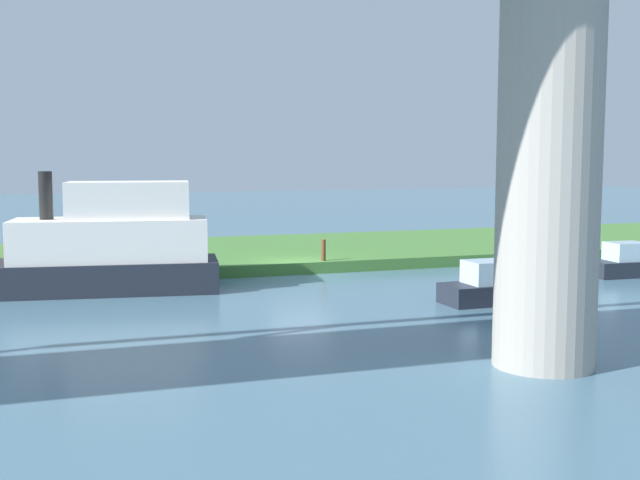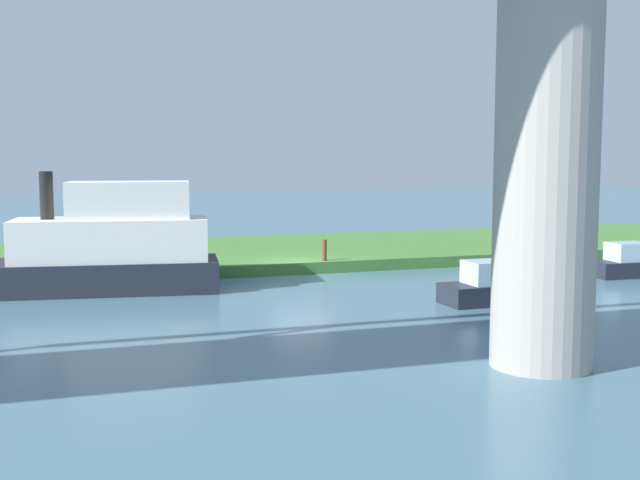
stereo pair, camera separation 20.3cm
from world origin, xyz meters
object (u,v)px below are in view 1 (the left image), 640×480
(riverboat_paddlewheel, at_px, (500,287))
(bridge_pylon, at_px, (549,140))
(person_on_bank, at_px, (160,248))
(motorboat_red, at_px, (635,264))
(mooring_post, at_px, (323,250))
(skiff_small, at_px, (106,247))

(riverboat_paddlewheel, bearing_deg, bridge_pylon, 65.24)
(person_on_bank, distance_m, riverboat_paddlewheel, 14.00)
(riverboat_paddlewheel, relative_size, motorboat_red, 1.01)
(bridge_pylon, distance_m, motorboat_red, 16.96)
(bridge_pylon, xyz_separation_m, mooring_post, (-0.07, -16.07, -4.37))
(mooring_post, relative_size, motorboat_red, 0.21)
(riverboat_paddlewheel, height_order, motorboat_red, riverboat_paddlewheel)
(bridge_pylon, xyz_separation_m, riverboat_paddlewheel, (-3.45, -7.49, -4.81))
(mooring_post, distance_m, skiff_small, 9.39)
(mooring_post, height_order, skiff_small, skiff_small)
(mooring_post, bearing_deg, motorboat_red, 156.80)
(bridge_pylon, bearing_deg, person_on_bank, -68.59)
(person_on_bank, distance_m, mooring_post, 6.85)
(bridge_pylon, height_order, mooring_post, bridge_pylon)
(motorboat_red, bearing_deg, riverboat_paddlewheel, 22.02)
(skiff_small, relative_size, motorboat_red, 2.08)
(person_on_bank, relative_size, motorboat_red, 0.32)
(person_on_bank, height_order, riverboat_paddlewheel, person_on_bank)
(mooring_post, xyz_separation_m, riverboat_paddlewheel, (-3.38, 8.59, -0.44))
(bridge_pylon, height_order, motorboat_red, bridge_pylon)
(person_on_bank, bearing_deg, bridge_pylon, 111.41)
(mooring_post, distance_m, motorboat_red, 13.01)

